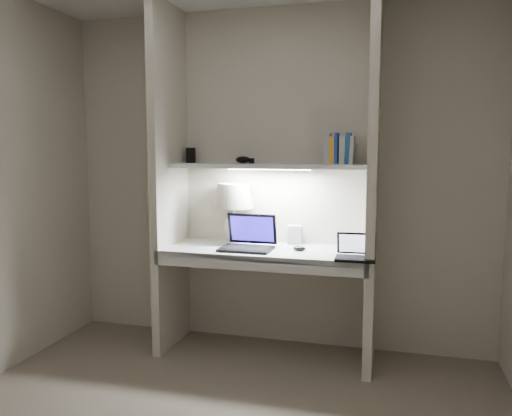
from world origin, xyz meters
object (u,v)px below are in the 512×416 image
(table_lamp, at_px, (234,203))
(laptop_netbook, at_px, (356,253))
(book_row, at_px, (339,149))
(laptop_main, at_px, (248,241))
(speaker, at_px, (294,235))

(table_lamp, relative_size, laptop_netbook, 1.77)
(book_row, bearing_deg, laptop_netbook, -66.32)
(laptop_main, bearing_deg, table_lamp, 131.95)
(table_lamp, bearing_deg, laptop_main, -48.83)
(table_lamp, distance_m, speaker, 0.51)
(laptop_netbook, bearing_deg, speaker, 138.49)
(laptop_netbook, bearing_deg, laptop_main, 168.04)
(table_lamp, bearing_deg, book_row, 0.34)
(laptop_main, relative_size, book_row, 1.66)
(laptop_netbook, bearing_deg, table_lamp, 158.75)
(table_lamp, xyz_separation_m, laptop_netbook, (0.93, -0.34, -0.26))
(table_lamp, relative_size, book_row, 2.06)
(laptop_netbook, xyz_separation_m, book_row, (-0.15, 0.35, 0.66))
(laptop_main, distance_m, speaker, 0.38)
(table_lamp, relative_size, speaker, 3.20)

